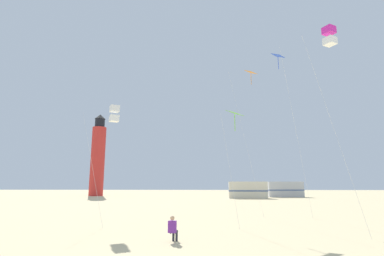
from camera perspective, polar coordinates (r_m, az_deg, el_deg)
kite_flyer_standing at (r=14.02m, az=-3.74°, el=-18.91°), size 0.44×0.56×1.16m
kite_diamond_lime at (r=19.02m, az=8.27°, el=2.20°), size 1.52×1.52×7.27m
kite_diamond_orange at (r=27.34m, az=11.31°, el=9.46°), size 2.71×2.71×12.77m
kite_box_magenta at (r=20.13m, az=25.24°, el=15.89°), size 2.17×2.17×11.88m
kite_box_white at (r=21.23m, az=-14.94°, el=2.70°), size 2.52×2.52×7.98m
kite_diamond_blue at (r=26.01m, az=16.72°, el=12.08°), size 2.42×2.42×13.37m
lighthouse_distant at (r=63.36m, az=-17.90°, el=-5.38°), size 2.80×2.80×16.80m
rv_van_cream at (r=51.87m, az=10.82°, el=-11.79°), size 6.55×2.68×2.80m
rv_van_silver at (r=58.02m, az=17.66°, el=-11.34°), size 6.52×2.57×2.80m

